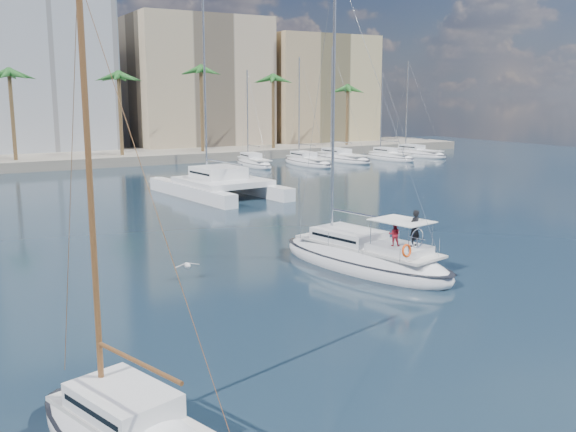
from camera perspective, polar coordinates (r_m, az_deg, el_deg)
ground at (r=29.10m, az=3.53°, el=-6.62°), size 160.00×160.00×0.00m
quay at (r=85.94m, az=-19.44°, el=4.75°), size 120.00×14.00×1.20m
building_beige at (r=100.38m, az=-8.11°, el=11.40°), size 20.00×14.00×20.00m
building_tan_right at (r=107.69m, az=2.42°, el=10.91°), size 18.00×12.00×18.00m
palm_centre at (r=81.64m, az=-19.35°, el=11.28°), size 3.60×3.60×12.30m
palm_right at (r=94.14m, az=1.86°, el=11.72°), size 3.60×3.60×12.30m
main_sloop at (r=32.87m, az=6.73°, el=-3.72°), size 5.61×11.30×16.07m
catamaran at (r=56.21m, az=-6.11°, el=3.02°), size 8.24×14.18×19.50m
seagull at (r=30.85m, az=-8.96°, el=-4.34°), size 1.22×0.52×0.23m
moored_yacht_a at (r=79.04m, az=-3.05°, el=4.43°), size 3.37×9.52×11.90m
moored_yacht_b at (r=80.45m, az=1.74°, el=4.55°), size 3.32×10.83×13.72m
moored_yacht_c at (r=85.64m, az=4.76°, el=4.90°), size 3.98×12.33×15.54m
moored_yacht_d at (r=87.91m, az=9.01°, el=4.95°), size 3.52×9.55×11.90m
moored_yacht_e at (r=93.59m, az=11.37°, el=5.22°), size 4.61×11.11×13.72m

